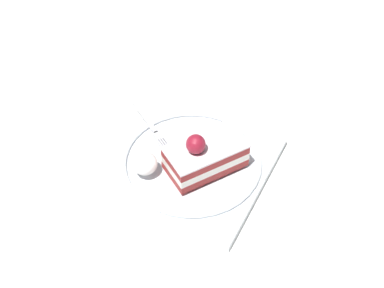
# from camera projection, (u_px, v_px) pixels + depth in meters

# --- Properties ---
(ground_plane) EXTENTS (2.40, 2.40, 0.00)m
(ground_plane) POSITION_uv_depth(u_px,v_px,m) (195.00, 187.00, 0.72)
(ground_plane) COLOR silver
(dessert_plate) EXTENTS (0.21, 0.21, 0.02)m
(dessert_plate) POSITION_uv_depth(u_px,v_px,m) (192.00, 164.00, 0.74)
(dessert_plate) COLOR white
(dessert_plate) RESTS_ON ground_plane
(cake_slice) EXTENTS (0.10, 0.12, 0.06)m
(cake_slice) POSITION_uv_depth(u_px,v_px,m) (205.00, 156.00, 0.71)
(cake_slice) COLOR maroon
(cake_slice) RESTS_ON dessert_plate
(whipped_cream_dollop) EXTENTS (0.03, 0.03, 0.03)m
(whipped_cream_dollop) POSITION_uv_depth(u_px,v_px,m) (145.00, 163.00, 0.71)
(whipped_cream_dollop) COLOR white
(whipped_cream_dollop) RESTS_ON dessert_plate
(fork) EXTENTS (0.11, 0.07, 0.00)m
(fork) POSITION_uv_depth(u_px,v_px,m) (152.00, 128.00, 0.77)
(fork) COLOR silver
(fork) RESTS_ON dessert_plate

